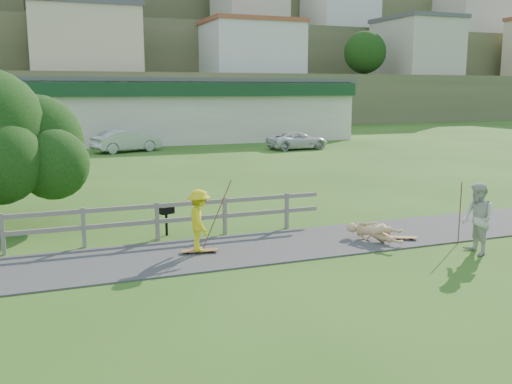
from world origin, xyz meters
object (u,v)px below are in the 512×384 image
skater_rider (199,224)px  skater_fallen (374,232)px  bbq (166,221)px  car_white (298,141)px  car_silver (127,141)px  spectator_a (478,219)px

skater_rider → skater_fallen: (4.85, -0.64, -0.50)m
bbq → car_white: bearing=33.0°
skater_fallen → car_silver: (-2.86, 26.18, 0.47)m
car_white → bbq: (-14.03, -20.75, -0.18)m
car_silver → skater_fallen: bearing=167.4°
car_white → skater_rider: bearing=144.2°
car_white → bbq: car_white is taller
skater_fallen → car_white: 25.21m
skater_rider → bbq: size_ratio=1.86×
bbq → spectator_a: bearing=-57.0°
skater_fallen → car_white: (8.81, 23.62, 0.31)m
spectator_a → car_white: size_ratio=0.42×
spectator_a → car_silver: spectator_a is taller
spectator_a → bbq: spectator_a is taller
spectator_a → car_silver: size_ratio=0.40×
car_silver → car_white: 11.94m
skater_rider → car_white: size_ratio=0.36×
skater_rider → bbq: 2.29m
spectator_a → bbq: size_ratio=2.16×
skater_fallen → car_white: car_white is taller
spectator_a → skater_fallen: bearing=-125.4°
skater_rider → car_white: bearing=-28.6°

